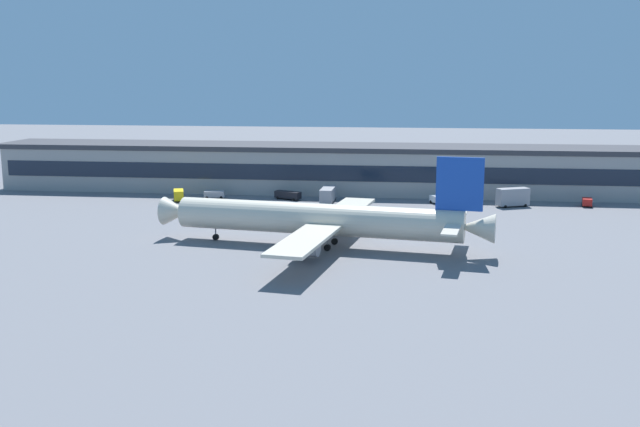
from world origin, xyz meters
name	(u,v)px	position (x,y,z in m)	size (l,w,h in m)	color
ground_plane	(326,247)	(0.00, 0.00, 0.00)	(600.00, 600.00, 0.00)	slate
terminal_building	(354,169)	(0.00, 60.57, 5.91)	(181.70, 17.77, 11.77)	#9E9993
airliner	(322,219)	(-0.68, -0.10, 4.77)	(57.98, 49.86, 15.98)	beige
follow_me_car	(438,199)	(20.25, 45.16, 1.09)	(3.89, 4.75, 1.85)	white
belt_loader	(287,195)	(-14.73, 47.01, 1.15)	(6.67, 4.37, 1.95)	black
pushback_tractor	(214,194)	(-32.39, 46.54, 1.05)	(5.20, 3.44, 1.75)	gray
crew_van	(179,195)	(-39.63, 42.13, 1.46)	(3.77, 5.63, 2.55)	yellow
fuel_truck	(328,194)	(-4.81, 44.53, 1.88)	(3.04, 8.48, 3.35)	gray
baggage_tug	(587,202)	(53.20, 45.99, 1.09)	(2.62, 3.89, 1.85)	red
catering_truck	(512,197)	(36.54, 43.74, 2.29)	(7.63, 5.31, 4.15)	gray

